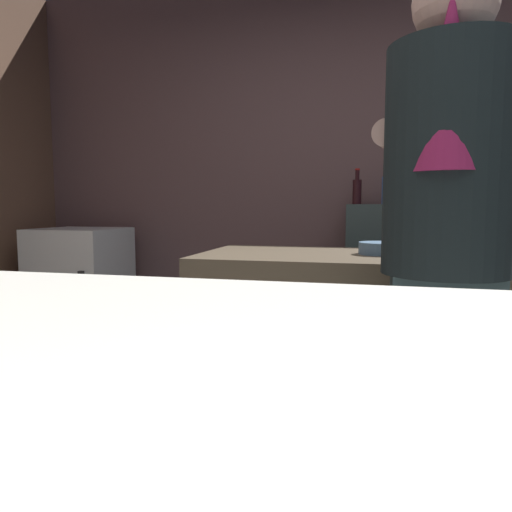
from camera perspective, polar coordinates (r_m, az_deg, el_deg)
name	(u,v)px	position (r m, az deg, el deg)	size (l,w,h in m)	color
wall_back	(381,172)	(3.42, 14.82, 9.73)	(5.20, 0.10, 2.70)	brown
prep_counter	(481,384)	(1.98, 25.33, -13.69)	(2.10, 0.60, 0.93)	#4C4030
back_shelf	(412,293)	(3.19, 18.17, -4.28)	(0.82, 0.36, 1.13)	#313E3C
mini_fridge	(82,295)	(3.64, -20.19, -4.45)	(0.57, 0.58, 0.96)	silver
bartender	(445,242)	(1.39, 21.76, 1.52)	(0.48, 0.54, 1.75)	#26363A
mixing_bowl	(381,248)	(1.86, 14.77, 0.90)	(0.17, 0.17, 0.05)	slate
bottle_olive_oil	(460,189)	(3.22, 23.23, 7.41)	(0.06, 0.06, 0.24)	#B82A11
bottle_vinegar	(357,191)	(3.21, 12.02, 7.69)	(0.06, 0.06, 0.23)	black
bottle_soy	(386,189)	(3.17, 15.33, 7.78)	(0.05, 0.05, 0.25)	#35579C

